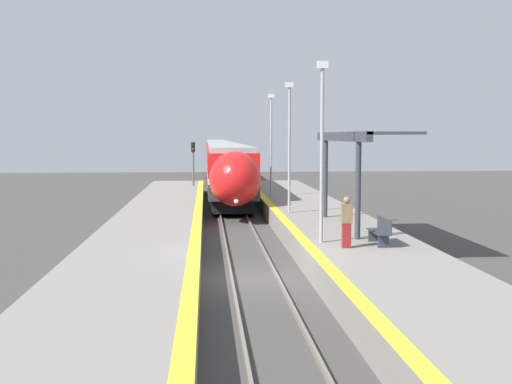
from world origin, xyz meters
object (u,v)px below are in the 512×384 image
railway_signal (193,164)px  lamppost_mid (289,140)px  train (220,158)px  lamppost_far (271,139)px  person_waiting (347,221)px  platform_bench (381,231)px  lamppost_near (322,141)px

railway_signal → lamppost_mid: lamppost_mid is taller
train → lamppost_mid: (2.42, -36.89, 2.12)m
train → lamppost_mid: bearing=-86.3°
train → lamppost_far: bearing=-85.1°
train → person_waiting: bearing=-86.3°
platform_bench → railway_signal: 26.58m
platform_bench → railway_signal: bearing=104.7°
platform_bench → lamppost_mid: size_ratio=0.27×
person_waiting → lamppost_far: size_ratio=0.27×
lamppost_near → lamppost_mid: bearing=90.0°
lamppost_far → train: bearing=94.9°
railway_signal → lamppost_mid: bearing=-73.8°
railway_signal → lamppost_near: size_ratio=0.66×
person_waiting → train: bearing=93.7°
railway_signal → lamppost_near: 25.61m
lamppost_mid → lamppost_far: size_ratio=1.00×
person_waiting → railway_signal: bearing=101.8°
lamppost_near → lamppost_mid: size_ratio=1.00×
platform_bench → lamppost_far: 17.92m
platform_bench → person_waiting: 1.45m
platform_bench → railway_signal: railway_signal is taller
person_waiting → platform_bench: bearing=22.3°
railway_signal → lamppost_far: size_ratio=0.66×
train → lamppost_far: (2.42, -28.41, 2.12)m
train → person_waiting: size_ratio=42.26×
lamppost_mid → railway_signal: bearing=106.2°
lamppost_mid → lamppost_far: (0.00, 8.48, 0.00)m
platform_bench → lamppost_mid: (-1.92, 9.08, 2.99)m
train → railway_signal: bearing=-96.8°
railway_signal → lamppost_far: bearing=-59.3°
lamppost_far → person_waiting: bearing=-88.0°
person_waiting → lamppost_mid: lamppost_mid is taller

